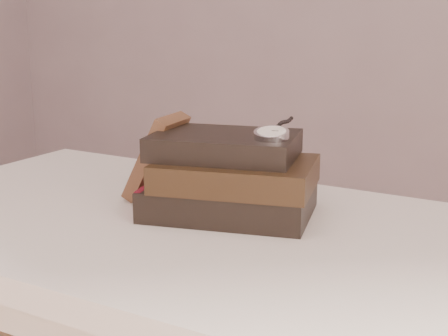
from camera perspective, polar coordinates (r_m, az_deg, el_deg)
The scene contains 5 objects.
table at distance 1.08m, azimuth -4.91°, elevation -8.86°, with size 1.00×0.60×0.75m.
book_stack at distance 1.03m, azimuth 0.56°, elevation -0.85°, with size 0.30×0.24×0.13m.
journal at distance 1.13m, azimuth -5.92°, elevation 1.02°, with size 0.02×0.10×0.15m, color #3E2517.
pocket_watch at distance 0.99m, azimuth 4.25°, elevation 3.07°, with size 0.07×0.16×0.02m.
eyeglasses at distance 1.14m, azimuth -2.83°, elevation 1.18°, with size 0.14×0.15×0.05m.
Camera 1 is at (0.57, -0.46, 1.07)m, focal length 52.27 mm.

